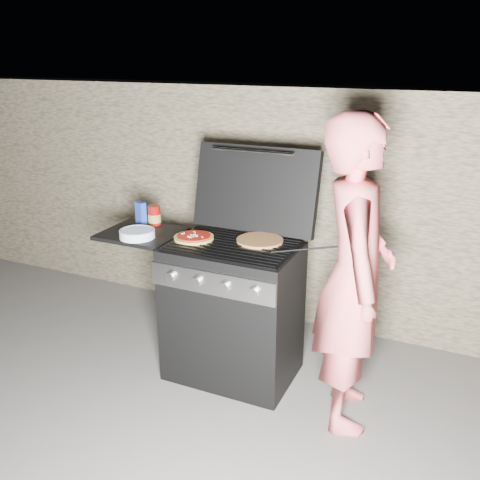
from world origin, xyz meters
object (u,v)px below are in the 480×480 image
at_px(person, 354,276).
at_px(pizza_topped, 194,237).
at_px(sauce_jar, 154,215).
at_px(gas_grill, 199,304).

bearing_deg(person, pizza_topped, 67.84).
bearing_deg(sauce_jar, pizza_topped, -23.08).
xyz_separation_m(sauce_jar, person, (1.46, -0.28, -0.09)).
height_order(gas_grill, person, person).
distance_m(pizza_topped, person, 1.06).
distance_m(gas_grill, person, 1.12).
bearing_deg(gas_grill, sauce_jar, 158.35).
bearing_deg(sauce_jar, person, -10.75).
relative_size(gas_grill, sauce_jar, 9.90).
distance_m(sauce_jar, person, 1.49).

